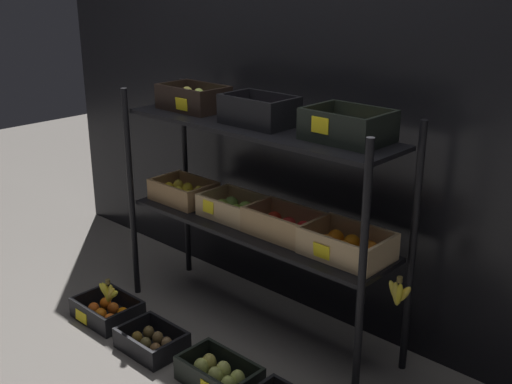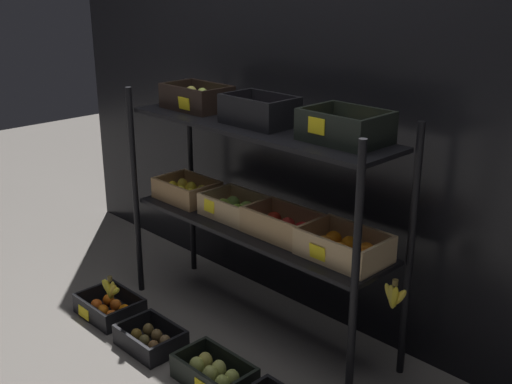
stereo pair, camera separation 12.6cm
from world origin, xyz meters
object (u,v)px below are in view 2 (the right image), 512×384
Objects in this scene: crate_ground_pear at (214,374)px; banana_bunch_loose at (111,289)px; crate_ground_tangerine at (110,308)px; display_rack at (261,180)px; crate_ground_kiwi at (151,339)px.

crate_ground_pear is 0.81m from banana_bunch_loose.
display_rack is at bearing 37.32° from crate_ground_tangerine.
crate_ground_kiwi is at bearing -176.58° from crate_ground_pear.
banana_bunch_loose is (-0.60, -0.49, -0.62)m from display_rack.
banana_bunch_loose is (0.03, -0.00, 0.12)m from crate_ground_tangerine.
crate_ground_pear is (0.83, 0.00, 0.01)m from crate_ground_tangerine.
display_rack reaches higher than crate_ground_pear.
display_rack is at bearing 64.90° from crate_ground_kiwi.
banana_bunch_loose is at bearing -179.56° from crate_ground_pear.
display_rack is 4.84× the size of crate_ground_tangerine.
crate_ground_tangerine is 1.06× the size of crate_ground_kiwi.
crate_ground_tangerine is at bearing 173.36° from banana_bunch_loose.
banana_bunch_loose reaches higher than crate_ground_tangerine.
crate_ground_pear is at bearing 3.42° from crate_ground_kiwi.
display_rack is at bearing 112.15° from crate_ground_pear.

